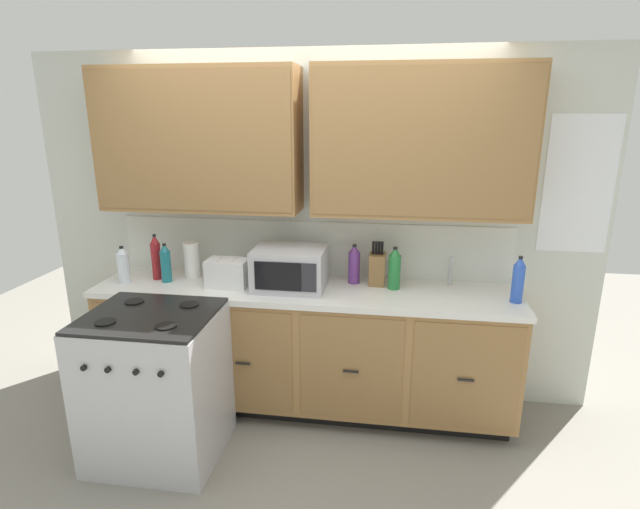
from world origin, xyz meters
TOP-DOWN VIEW (x-y plane):
  - ground_plane at (0.00, 0.00)m, footprint 8.00×8.00m
  - wall_unit at (0.00, 0.50)m, footprint 4.06×0.40m
  - counter_run at (0.00, 0.30)m, footprint 2.89×0.64m
  - stove_range at (-0.81, -0.33)m, footprint 0.76×0.68m
  - microwave at (-0.09, 0.28)m, footprint 0.48×0.37m
  - toaster at (-0.53, 0.26)m, footprint 0.28×0.18m
  - knife_block at (0.49, 0.45)m, footprint 0.11×0.14m
  - sink_faucet at (0.99, 0.51)m, footprint 0.02×0.02m
  - paper_towel_roll at (-0.84, 0.41)m, footprint 0.12×0.12m
  - bottle_blue at (1.38, 0.23)m, footprint 0.07×0.07m
  - bottle_red at (-1.08, 0.33)m, footprint 0.07×0.07m
  - bottle_clear at (-1.27, 0.21)m, footprint 0.08×0.08m
  - bottle_violet at (0.33, 0.46)m, footprint 0.08×0.08m
  - bottle_teal at (-0.99, 0.28)m, footprint 0.07×0.07m
  - bottle_green at (0.61, 0.38)m, footprint 0.08×0.08m

SIDE VIEW (x-z plane):
  - ground_plane at x=0.00m, z-range 0.00..0.00m
  - stove_range at x=-0.81m, z-range 0.00..0.95m
  - counter_run at x=0.00m, z-range 0.01..0.93m
  - toaster at x=-0.53m, z-range 0.92..1.11m
  - sink_faucet at x=0.99m, z-range 0.92..1.12m
  - knife_block at x=0.49m, z-range 0.88..1.19m
  - paper_towel_roll at x=-0.84m, z-range 0.92..1.18m
  - bottle_clear at x=-1.27m, z-range 0.92..1.19m
  - bottle_violet at x=0.33m, z-range 0.92..1.20m
  - bottle_teal at x=-0.99m, z-range 0.92..1.20m
  - microwave at x=-0.09m, z-range 0.92..1.20m
  - bottle_green at x=0.61m, z-range 0.92..1.21m
  - bottle_blue at x=1.38m, z-range 0.92..1.22m
  - bottle_red at x=-1.08m, z-range 0.92..1.25m
  - wall_unit at x=0.00m, z-range 0.41..2.91m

